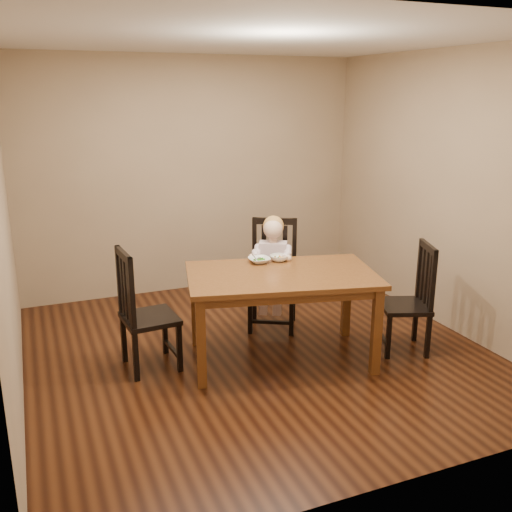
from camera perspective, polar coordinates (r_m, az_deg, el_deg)
name	(u,v)px	position (r m, az deg, el deg)	size (l,w,h in m)	color
room	(258,207)	(4.86, 0.22, 4.90)	(4.01, 4.01, 2.71)	#43200E
dining_table	(281,283)	(4.92, 2.55, -2.73)	(1.78, 1.30, 0.80)	#523013
chair_child	(273,276)	(5.70, 1.72, -2.03)	(0.62, 0.62, 1.09)	black
chair_left	(143,313)	(4.91, -11.22, -5.57)	(0.47, 0.49, 1.06)	black
chair_right	(410,300)	(5.35, 15.15, -4.28)	(0.54, 0.55, 1.01)	black
toddler	(273,262)	(5.60, 1.69, -0.65)	(0.36, 0.45, 0.61)	white
bowl_peas	(259,260)	(5.16, 0.33, -0.43)	(0.19, 0.19, 0.05)	white
bowl_veg	(279,258)	(5.22, 2.32, -0.21)	(0.17, 0.17, 0.05)	white
fork	(255,259)	(5.13, -0.07, -0.29)	(0.03, 0.13, 0.05)	silver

